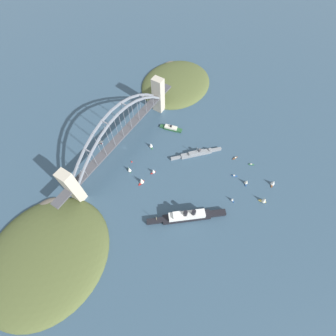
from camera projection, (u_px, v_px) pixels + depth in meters
name	position (u px, v px, depth m)	size (l,w,h in m)	color
ground_plane	(124.00, 148.00, 347.51)	(1400.00, 1400.00, 0.00)	#334C60
harbor_arch_bridge	(121.00, 134.00, 320.05)	(254.91, 16.97, 75.76)	#BCB29E
headland_west_shore	(175.00, 83.00, 426.68)	(143.80, 121.10, 26.25)	#4C562D
headland_east_shore	(47.00, 254.00, 266.34)	(152.99, 139.68, 28.96)	#4C562D
ocean_liner	(187.00, 216.00, 284.07)	(69.35, 82.69, 20.96)	black
naval_cruiser	(197.00, 153.00, 338.04)	(58.90, 57.25, 17.30)	gray
harbor_ferry_steamer	(171.00, 128.00, 364.99)	(15.27, 36.81, 7.82)	#23512D
seaplane_taxiing_near_bridge	(101.00, 143.00, 349.80)	(9.58, 8.34, 5.13)	#B7B7B2
small_boat_0	(247.00, 182.00, 311.32)	(8.06, 5.97, 9.66)	#234C8C
small_boat_1	(232.00, 199.00, 298.86)	(4.56, 6.02, 7.27)	#234C8C
small_boat_2	(235.00, 158.00, 336.51)	(8.82, 4.92, 2.07)	brown
small_boat_3	(264.00, 200.00, 296.35)	(6.39, 9.91, 11.45)	gold
small_boat_4	(251.00, 164.00, 330.57)	(4.22, 7.71, 2.08)	#2D6B3D
small_boat_5	(273.00, 183.00, 310.39)	(9.84, 6.20, 10.09)	brown
small_boat_6	(129.00, 169.00, 321.68)	(6.73, 8.59, 9.75)	#2D6B3D
small_boat_7	(142.00, 181.00, 311.06)	(10.71, 6.59, 12.22)	#B2231E
small_boat_8	(234.00, 176.00, 320.62)	(4.69, 8.11, 2.07)	#234C8C
small_boat_9	(153.00, 171.00, 320.42)	(7.56, 5.80, 9.42)	#B2231E
small_boat_10	(151.00, 145.00, 344.29)	(7.08, 8.52, 9.80)	#2D6B3D
channel_marker_buoy	(132.00, 161.00, 332.83)	(2.20, 2.20, 2.75)	red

